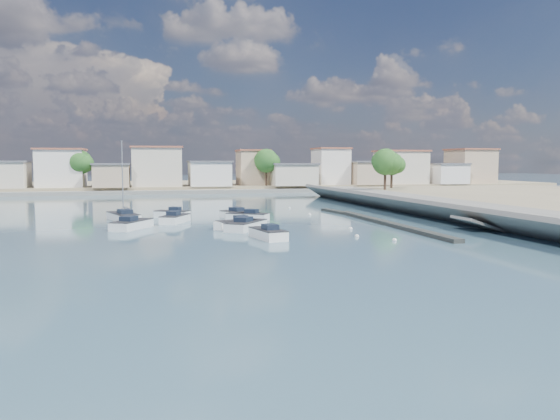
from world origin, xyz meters
name	(u,v)px	position (x,y,z in m)	size (l,w,h in m)	color
ground	(262,205)	(0.00, 40.00, 0.00)	(400.00, 400.00, 0.00)	#2F4C5E
seawall_walkway	(472,212)	(18.50, 13.00, 0.90)	(5.00, 90.00, 1.80)	slate
breakwater	(377,221)	(6.90, 12.69, 0.17)	(2.00, 31.02, 0.35)	black
far_shore_land	(219,186)	(0.00, 92.00, 0.70)	(160.00, 40.00, 1.40)	gray
far_shore_quay	(232,191)	(0.00, 71.00, 0.40)	(160.00, 2.50, 0.80)	slate
far_town	(275,169)	(10.71, 76.92, 4.93)	(113.01, 12.80, 8.35)	beige
shore_trees	(274,163)	(8.34, 68.11, 6.22)	(74.56, 38.32, 7.92)	#38281E
motorboat_a	(267,234)	(-7.17, 3.55, 0.38)	(2.63, 5.13, 1.48)	white
motorboat_b	(176,219)	(-14.02, 17.85, 0.38)	(3.56, 5.04, 1.48)	white
motorboat_c	(246,217)	(-6.43, 18.04, 0.38)	(4.80, 3.95, 1.48)	white
motorboat_d	(235,225)	(-8.76, 10.73, 0.38)	(4.47, 2.63, 1.48)	white
motorboat_e	(133,225)	(-18.34, 13.34, 0.38)	(4.21, 5.34, 1.48)	white
motorboat_f	(170,214)	(-14.39, 23.11, 0.38)	(4.26, 3.40, 1.48)	white
motorboat_g	(241,215)	(-6.63, 20.02, 0.38)	(4.16, 5.34, 1.48)	white
motorboat_h	(247,225)	(-7.67, 10.03, 0.38)	(4.81, 5.50, 1.48)	white
sailboat	(123,217)	(-19.66, 21.40, 0.41)	(3.98, 6.88, 9.00)	white
mooring_buoys	(315,221)	(0.60, 14.85, 0.05)	(9.04, 32.98, 0.39)	white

